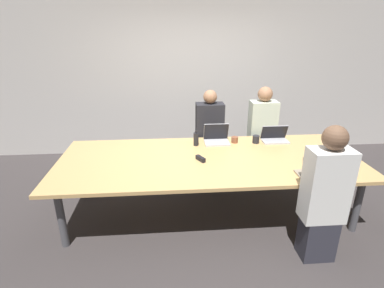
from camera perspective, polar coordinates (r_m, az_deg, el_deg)
ground_plane at (r=3.95m, az=3.02°, el=-12.34°), size 24.00×24.00×0.00m
curtain_wall at (r=5.41m, az=0.39°, el=12.94°), size 12.00×0.06×2.80m
conference_table at (r=3.62m, az=3.23°, el=-3.40°), size 3.58×1.46×0.72m
laptop_near_right at (r=3.37m, az=22.70°, el=-4.84°), size 0.36×0.25×0.25m
person_near_right at (r=3.14m, az=23.86°, el=-9.29°), size 0.40×0.24×1.40m
cup_near_right at (r=3.56m, az=26.35°, el=-4.44°), size 0.09×0.09×0.10m
laptop_far_center at (r=4.08m, az=4.68°, el=1.34°), size 0.34×0.26×0.26m
person_far_center at (r=4.47m, az=3.31°, el=1.31°), size 0.40×0.24×1.37m
cup_far_center at (r=4.11m, az=8.13°, el=0.81°), size 0.09×0.09×0.08m
bottle_far_center at (r=3.95m, az=0.77°, el=1.00°), size 0.07×0.07×0.21m
laptop_far_right at (r=4.27m, az=15.46°, el=1.37°), size 0.36×0.22×0.22m
person_far_right at (r=4.70m, az=13.13°, el=2.00°), size 0.40×0.24×1.39m
cup_far_right at (r=4.14m, az=12.08°, el=0.88°), size 0.09×0.09×0.10m
stapler at (r=3.52m, az=1.63°, el=-2.82°), size 0.11×0.15×0.05m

